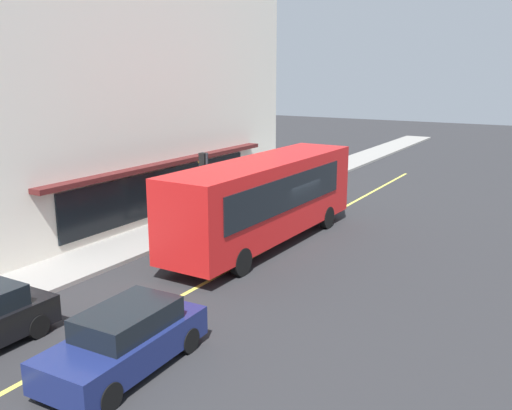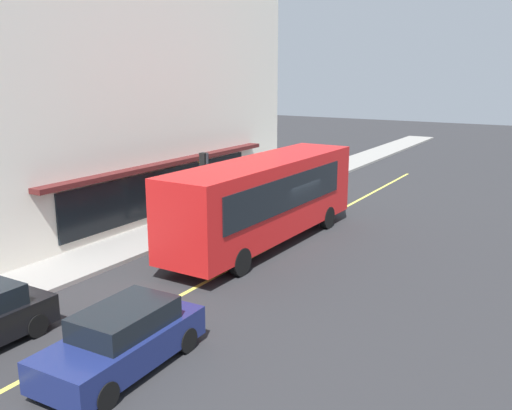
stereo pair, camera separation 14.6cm
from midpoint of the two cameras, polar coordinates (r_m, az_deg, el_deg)
ground at (r=23.46m, az=2.87°, el=-3.53°), size 120.00×120.00×0.00m
sidewalk at (r=26.00m, az=-6.74°, el=-1.73°), size 80.00×2.59×0.15m
lane_centre_stripe at (r=23.46m, az=2.87°, el=-3.53°), size 36.00×0.16×0.01m
storefront_building at (r=28.57m, az=-16.17°, el=11.86°), size 21.28×8.80×12.62m
bus at (r=22.29m, az=0.82°, el=0.85°), size 11.18×2.77×3.50m
traffic_light at (r=25.16m, az=-5.51°, el=3.52°), size 0.30×0.52×3.20m
car_navy at (r=13.78m, az=-13.59°, el=-13.35°), size 4.35×1.97×1.52m
pedestrian_by_curb at (r=24.42m, az=-7.73°, el=0.15°), size 0.34×0.34×1.86m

